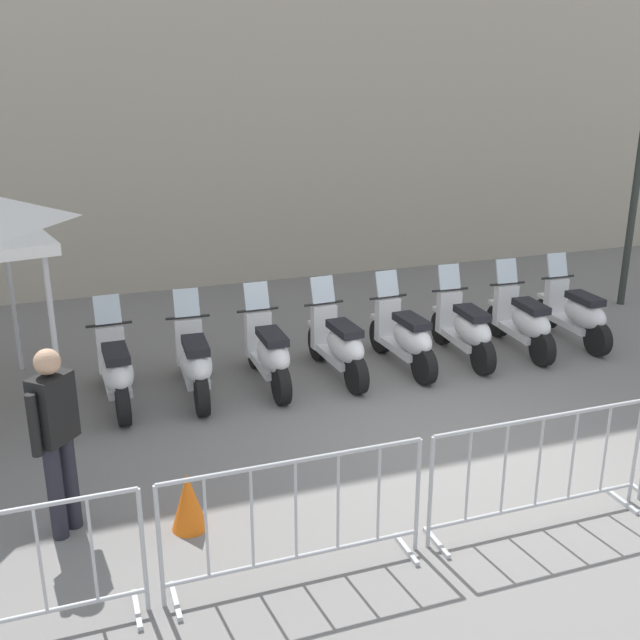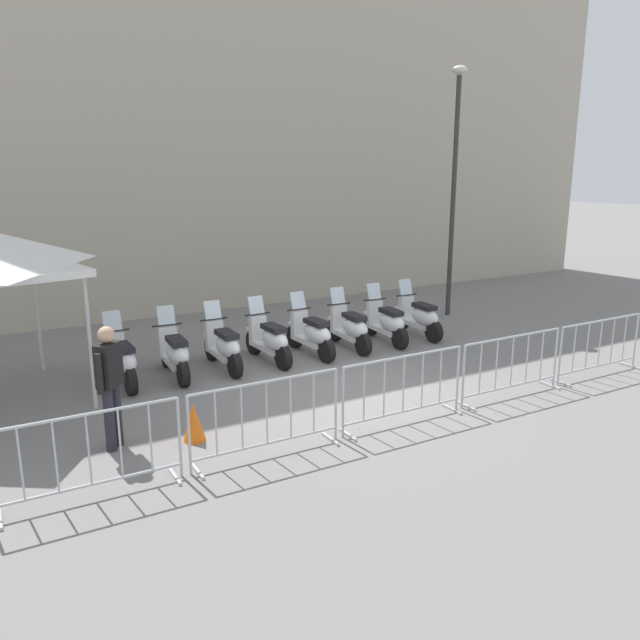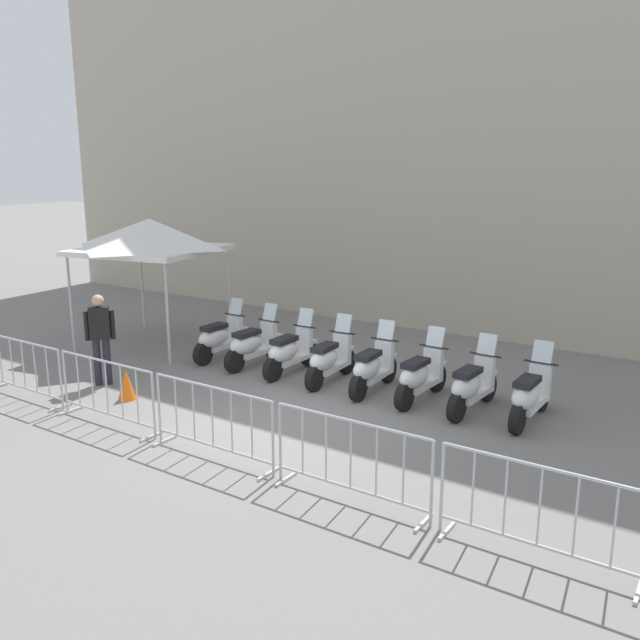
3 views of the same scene
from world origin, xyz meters
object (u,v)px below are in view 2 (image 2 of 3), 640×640
(motorcycle_1, at_px, (175,354))
(barrier_segment_1, at_px, (267,419))
(officer_near_row_end, at_px, (110,380))
(traffic_cone, at_px, (194,422))
(motorcycle_4, at_px, (312,334))
(barrier_segment_2, at_px, (403,390))
(barrier_segment_3, at_px, (512,367))
(motorcycle_6, at_px, (387,323))
(motorcycle_5, at_px, (350,328))
(motorcycle_0, at_px, (122,361))
(motorcycle_3, at_px, (270,340))
(street_lamp, at_px, (455,171))
(barrier_segment_0, at_px, (89,457))
(motorcycle_2, at_px, (224,347))
(motorcycle_7, at_px, (419,317))
(barrier_segment_4, at_px, (600,348))

(motorcycle_1, relative_size, barrier_segment_1, 0.80)
(officer_near_row_end, distance_m, traffic_cone, 1.29)
(motorcycle_4, height_order, traffic_cone, motorcycle_4)
(barrier_segment_2, xyz_separation_m, barrier_segment_3, (2.20, -0.45, 0.00))
(motorcycle_4, bearing_deg, motorcycle_6, -10.84)
(motorcycle_5, relative_size, barrier_segment_1, 0.80)
(motorcycle_0, bearing_deg, motorcycle_3, -13.05)
(barrier_segment_1, distance_m, barrier_segment_3, 4.49)
(street_lamp, xyz_separation_m, traffic_cone, (-8.93, -2.42, -3.40))
(motorcycle_1, xyz_separation_m, barrier_segment_0, (-2.84, -3.24, 0.07))
(motorcycle_1, distance_m, officer_near_row_end, 3.00)
(motorcycle_2, distance_m, motorcycle_7, 4.71)
(motorcycle_6, distance_m, street_lamp, 4.59)
(motorcycle_0, distance_m, officer_near_row_end, 2.66)
(motorcycle_1, distance_m, motorcycle_2, 0.95)
(officer_near_row_end, bearing_deg, barrier_segment_2, -29.32)
(motorcycle_6, relative_size, street_lamp, 0.28)
(motorcycle_2, distance_m, street_lamp, 7.58)
(barrier_segment_2, relative_size, barrier_segment_3, 1.00)
(motorcycle_1, distance_m, barrier_segment_0, 4.31)
(motorcycle_0, distance_m, motorcycle_2, 1.88)
(barrier_segment_1, height_order, barrier_segment_2, same)
(barrier_segment_2, height_order, barrier_segment_3, same)
(motorcycle_2, xyz_separation_m, motorcycle_3, (0.92, -0.21, 0.00))
(motorcycle_0, bearing_deg, motorcycle_2, -13.14)
(motorcycle_4, height_order, barrier_segment_0, motorcycle_4)
(motorcycle_3, distance_m, street_lamp, 6.76)
(officer_near_row_end, bearing_deg, motorcycle_2, 32.37)
(barrier_segment_0, bearing_deg, traffic_cone, 19.98)
(motorcycle_4, bearing_deg, officer_near_row_end, -162.94)
(motorcycle_1, bearing_deg, barrier_segment_3, -50.72)
(barrier_segment_2, bearing_deg, motorcycle_1, 110.62)
(motorcycle_4, xyz_separation_m, motorcycle_7, (2.78, -0.49, 0.00))
(motorcycle_0, xyz_separation_m, motorcycle_6, (5.52, -1.20, 0.00))
(barrier_segment_4, bearing_deg, barrier_segment_0, 168.37)
(barrier_segment_0, height_order, street_lamp, street_lamp)
(barrier_segment_1, xyz_separation_m, barrier_segment_4, (6.60, -1.36, 0.00))
(motorcycle_4, distance_m, barrier_segment_4, 5.46)
(motorcycle_3, height_order, officer_near_row_end, officer_near_row_end)
(officer_near_row_end, xyz_separation_m, traffic_cone, (0.95, -0.51, -0.71))
(motorcycle_1, height_order, motorcycle_7, same)
(motorcycle_1, relative_size, barrier_segment_2, 0.80)
(officer_near_row_end, height_order, traffic_cone, officer_near_row_end)
(motorcycle_6, relative_size, barrier_segment_2, 0.80)
(motorcycle_4, height_order, barrier_segment_2, motorcycle_4)
(motorcycle_5, xyz_separation_m, officer_near_row_end, (-5.77, -1.32, 0.53))
(motorcycle_2, relative_size, barrier_segment_0, 0.81)
(motorcycle_0, xyz_separation_m, barrier_segment_1, (0.27, -3.92, 0.07))
(motorcycle_4, distance_m, traffic_cone, 4.39)
(motorcycle_5, bearing_deg, barrier_segment_1, -146.10)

